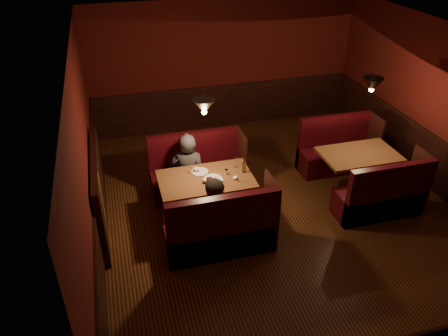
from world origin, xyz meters
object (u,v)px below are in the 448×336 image
object	(u,v)px
second_table	(358,163)
diner_a	(188,160)
second_bench_far	(336,152)
second_bench_near	(382,198)
diner_b	(217,203)
main_table	(207,188)
main_bench_near	(222,233)
main_bench_far	(197,174)

from	to	relation	value
second_table	diner_a	xyz separation A→B (m)	(-3.01, 0.45, 0.27)
second_bench_far	second_bench_near	bearing A→B (deg)	-90.00
diner_a	diner_b	distance (m)	1.24
main_table	diner_a	world-z (taller)	diner_a
second_table	main_bench_near	bearing A→B (deg)	-160.51
main_table	main_bench_far	bearing A→B (deg)	88.95
main_bench_far	diner_b	size ratio (longest dim) A/B	1.10
second_table	diner_a	world-z (taller)	diner_a
diner_a	main_bench_far	bearing A→B (deg)	-110.81
main_table	second_table	bearing A→B (deg)	2.69
main_bench_far	second_table	xyz separation A→B (m)	(2.80, -0.72, 0.21)
main_table	diner_a	size ratio (longest dim) A/B	0.89
main_table	diner_a	bearing A→B (deg)	108.67
main_table	main_bench_far	size ratio (longest dim) A/B	0.91
second_bench_near	diner_a	xyz separation A→B (m)	(-3.04, 1.26, 0.50)
main_bench_far	second_table	bearing A→B (deg)	-14.49
main_bench_far	diner_a	xyz separation A→B (m)	(-0.21, -0.27, 0.48)
second_bench_near	diner_b	distance (m)	2.87
main_bench_far	main_table	bearing A→B (deg)	-91.05
main_table	second_bench_far	size ratio (longest dim) A/B	1.00
main_bench_far	second_bench_near	size ratio (longest dim) A/B	1.10
main_bench_far	second_bench_near	bearing A→B (deg)	-28.48
second_table	diner_b	xyz separation A→B (m)	(-2.81, -0.77, 0.19)
main_bench_far	second_bench_far	size ratio (longest dim) A/B	1.10
main_bench_far	second_bench_far	xyz separation A→B (m)	(2.83, 0.09, -0.02)
second_table	diner_b	bearing A→B (deg)	-164.74
second_bench_near	diner_a	size ratio (longest dim) A/B	0.89
second_table	second_bench_far	world-z (taller)	second_bench_far
main_table	diner_b	size ratio (longest dim) A/B	1.00
diner_a	diner_b	size ratio (longest dim) A/B	1.12
second_table	second_bench_far	distance (m)	0.84
second_table	main_table	bearing A→B (deg)	-177.31
main_bench_far	diner_b	xyz separation A→B (m)	(-0.01, -1.49, 0.39)
main_bench_far	second_table	distance (m)	2.89
second_bench_near	diner_a	distance (m)	3.33
main_bench_far	main_bench_near	xyz separation A→B (m)	(0.00, -1.71, 0.00)
second_table	second_bench_near	size ratio (longest dim) A/B	0.90
diner_a	second_table	bearing A→B (deg)	-171.24
main_table	second_bench_near	bearing A→B (deg)	-13.43
main_bench_near	diner_b	xyz separation A→B (m)	(-0.01, 0.22, 0.39)
second_table	diner_b	size ratio (longest dim) A/B	0.90
second_bench_far	diner_b	distance (m)	3.27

